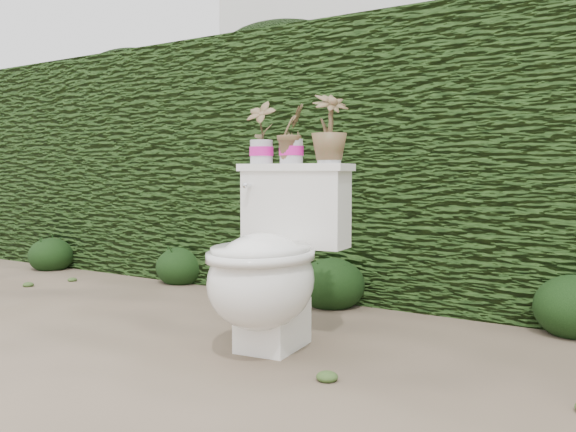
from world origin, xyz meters
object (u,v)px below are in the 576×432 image
Objects in this scene: potted_plant_left at (261,134)px; potted_plant_center at (291,135)px; toilet at (271,265)px; potted_plant_right at (329,130)px.

potted_plant_left is 1.09× the size of potted_plant_center.
toilet is 0.63m from potted_plant_right.
potted_plant_center is at bearing 94.89° from toilet.
potted_plant_right reaches higher than toilet.
potted_plant_right is (0.33, 0.04, 0.01)m from potted_plant_left.
potted_plant_left reaches higher than potted_plant_center.
potted_plant_right is at bearing -74.08° from potted_plant_center.
potted_plant_center reaches higher than toilet.
potted_plant_right is at bearing 7.51° from potted_plant_left.
potted_plant_center is 0.88× the size of potted_plant_right.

